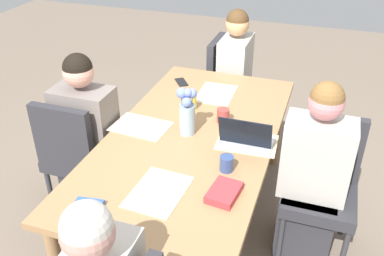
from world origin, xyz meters
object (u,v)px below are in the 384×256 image
(person_far_left_near, at_px, (312,181))
(coffee_mug_centre_left, at_px, (191,102))
(chair_near_right_near, at_px, (76,152))
(laptop_far_left_near, at_px, (246,139))
(flower_vase, at_px, (187,111))
(book_blue_cover, at_px, (224,193))
(coffee_mug_near_left, at_px, (227,163))
(person_head_left_left_mid, at_px, (234,83))
(coffee_mug_near_right, at_px, (223,116))
(person_near_right_near, at_px, (89,144))
(book_red_cover, at_px, (83,213))
(phone_black, at_px, (181,82))
(chair_head_left_left_mid, at_px, (228,82))
(dining_table, at_px, (192,145))
(chair_far_left_near, at_px, (322,180))

(person_far_left_near, height_order, coffee_mug_centre_left, person_far_left_near)
(chair_near_right_near, relative_size, laptop_far_left_near, 2.81)
(flower_vase, height_order, book_blue_cover, flower_vase)
(coffee_mug_near_left, bearing_deg, chair_near_right_near, -99.80)
(person_far_left_near, height_order, chair_near_right_near, person_far_left_near)
(person_head_left_left_mid, distance_m, book_blue_cover, 1.85)
(person_head_left_left_mid, distance_m, coffee_mug_near_right, 1.12)
(person_head_left_left_mid, height_order, coffee_mug_near_right, person_head_left_left_mid)
(laptop_far_left_near, height_order, coffee_mug_near_left, laptop_far_left_near)
(person_near_right_near, height_order, book_red_cover, person_near_right_near)
(coffee_mug_near_left, bearing_deg, book_blue_cover, 11.79)
(phone_black, bearing_deg, chair_head_left_left_mid, 124.89)
(laptop_far_left_near, height_order, book_blue_cover, laptop_far_left_near)
(chair_near_right_near, relative_size, coffee_mug_centre_left, 8.55)
(coffee_mug_near_right, bearing_deg, coffee_mug_centre_left, -112.77)
(dining_table, height_order, book_blue_cover, book_blue_cover)
(chair_far_left_near, xyz_separation_m, chair_head_left_left_mid, (-1.23, -0.94, 0.00))
(chair_far_left_near, bearing_deg, dining_table, -81.45)
(book_red_cover, bearing_deg, book_blue_cover, 113.07)
(laptop_far_left_near, relative_size, book_red_cover, 1.60)
(flower_vase, height_order, coffee_mug_centre_left, flower_vase)
(chair_near_right_near, height_order, person_near_right_near, person_near_right_near)
(chair_near_right_near, xyz_separation_m, flower_vase, (-0.11, 0.78, 0.40))
(laptop_far_left_near, bearing_deg, flower_vase, -92.39)
(coffee_mug_near_right, bearing_deg, person_near_right_near, -74.73)
(chair_near_right_near, height_order, book_blue_cover, chair_near_right_near)
(chair_near_right_near, height_order, coffee_mug_centre_left, chair_near_right_near)
(person_far_left_near, xyz_separation_m, person_head_left_left_mid, (-1.24, -0.80, 0.00))
(coffee_mug_centre_left, bearing_deg, coffee_mug_near_left, 34.09)
(dining_table, xyz_separation_m, person_near_right_near, (0.02, -0.75, -0.14))
(dining_table, bearing_deg, person_near_right_near, -88.20)
(person_far_left_near, bearing_deg, chair_far_left_near, 141.24)
(chair_far_left_near, xyz_separation_m, person_near_right_near, (0.15, -1.58, 0.03))
(person_near_right_near, bearing_deg, phone_black, 150.18)
(dining_table, height_order, chair_far_left_near, chair_far_left_near)
(chair_head_left_left_mid, bearing_deg, chair_far_left_near, 37.32)
(person_far_left_near, bearing_deg, coffee_mug_near_left, -53.78)
(coffee_mug_near_right, height_order, coffee_mug_centre_left, coffee_mug_centre_left)
(chair_far_left_near, height_order, coffee_mug_near_left, chair_far_left_near)
(person_near_right_near, relative_size, book_blue_cover, 5.97)
(flower_vase, bearing_deg, coffee_mug_near_left, 47.97)
(chair_far_left_near, height_order, coffee_mug_centre_left, chair_far_left_near)
(person_far_left_near, height_order, phone_black, person_far_left_near)
(person_far_left_near, relative_size, laptop_far_left_near, 3.73)
(book_red_cover, bearing_deg, phone_black, 174.85)
(coffee_mug_near_left, xyz_separation_m, book_red_cover, (0.58, -0.55, -0.03))
(person_far_left_near, distance_m, coffee_mug_centre_left, 0.97)
(laptop_far_left_near, relative_size, book_blue_cover, 1.60)
(coffee_mug_near_left, relative_size, book_red_cover, 0.45)
(chair_head_left_left_mid, height_order, person_head_left_left_mid, person_head_left_left_mid)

